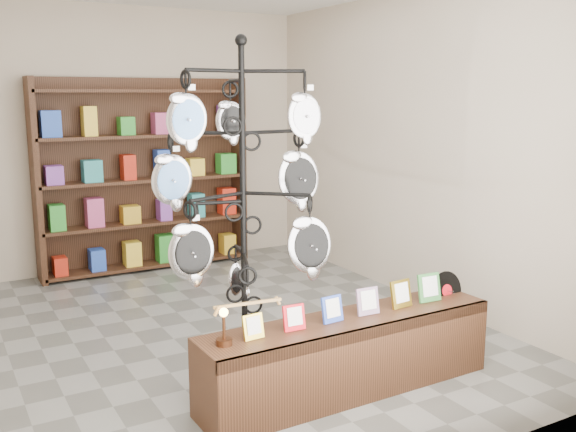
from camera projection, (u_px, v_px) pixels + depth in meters
name	position (u px, v px, depth m)	size (l,w,h in m)	color
ground	(228.00, 328.00, 5.61)	(5.00, 5.00, 0.00)	slate
room_envelope	(224.00, 115.00, 5.26)	(5.00, 5.00, 5.00)	#BAAB95
display_tree	(243.00, 194.00, 4.17)	(1.23, 1.18, 2.38)	black
front_shelf	(349.00, 354.00, 4.37)	(2.17, 0.48, 0.76)	black
back_shelving	(145.00, 181.00, 7.38)	(2.42, 0.36, 2.20)	black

